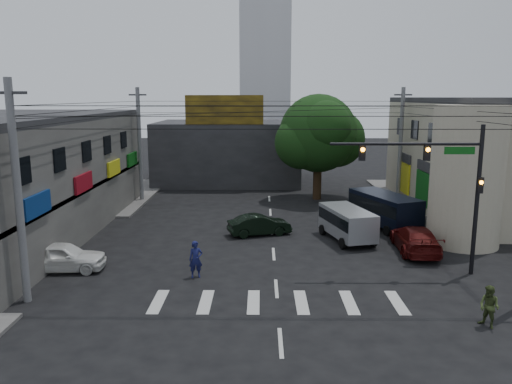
{
  "coord_description": "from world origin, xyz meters",
  "views": [
    {
      "loc": [
        -0.69,
        -24.11,
        8.44
      ],
      "look_at": [
        -0.98,
        4.0,
        3.07
      ],
      "focal_mm": 35.0,
      "sensor_mm": 36.0,
      "label": 1
    }
  ],
  "objects_px": {
    "utility_pole_near_left": "(18,194)",
    "utility_pole_far_left": "(140,145)",
    "dark_sedan": "(259,225)",
    "white_compact": "(62,257)",
    "navy_van": "(384,211)",
    "pedestrian_olive": "(489,307)",
    "street_tree": "(318,134)",
    "utility_pole_far_right": "(400,146)",
    "traffic_officer": "(196,259)",
    "traffic_gantry": "(443,175)",
    "maroon_sedan": "(415,239)",
    "silver_minivan": "(347,225)"
  },
  "relations": [
    {
      "from": "white_compact",
      "to": "utility_pole_far_left",
      "type": "bearing_deg",
      "value": -4.12
    },
    {
      "from": "white_compact",
      "to": "traffic_officer",
      "type": "xyz_separation_m",
      "value": [
        6.72,
        -0.83,
        0.16
      ]
    },
    {
      "from": "maroon_sedan",
      "to": "silver_minivan",
      "type": "xyz_separation_m",
      "value": [
        -3.39,
        2.16,
        0.24
      ]
    },
    {
      "from": "utility_pole_far_right",
      "to": "navy_van",
      "type": "height_order",
      "value": "utility_pole_far_right"
    },
    {
      "from": "street_tree",
      "to": "maroon_sedan",
      "type": "xyz_separation_m",
      "value": [
        3.83,
        -14.49,
        -4.75
      ]
    },
    {
      "from": "street_tree",
      "to": "utility_pole_near_left",
      "type": "xyz_separation_m",
      "value": [
        -14.5,
        -21.5,
        -0.87
      ]
    },
    {
      "from": "white_compact",
      "to": "silver_minivan",
      "type": "xyz_separation_m",
      "value": [
        14.93,
        5.44,
        0.24
      ]
    },
    {
      "from": "utility_pole_far_right",
      "to": "pedestrian_olive",
      "type": "relative_size",
      "value": 5.73
    },
    {
      "from": "white_compact",
      "to": "traffic_gantry",
      "type": "bearing_deg",
      "value": -94.89
    },
    {
      "from": "traffic_gantry",
      "to": "utility_pole_far_left",
      "type": "xyz_separation_m",
      "value": [
        -18.32,
        17.0,
        -0.23
      ]
    },
    {
      "from": "utility_pole_near_left",
      "to": "maroon_sedan",
      "type": "relative_size",
      "value": 1.81
    },
    {
      "from": "dark_sedan",
      "to": "pedestrian_olive",
      "type": "height_order",
      "value": "pedestrian_olive"
    },
    {
      "from": "utility_pole_far_left",
      "to": "navy_van",
      "type": "bearing_deg",
      "value": -24.5
    },
    {
      "from": "silver_minivan",
      "to": "pedestrian_olive",
      "type": "xyz_separation_m",
      "value": [
        3.34,
        -11.38,
        -0.16
      ]
    },
    {
      "from": "utility_pole_far_left",
      "to": "white_compact",
      "type": "bearing_deg",
      "value": -90.0
    },
    {
      "from": "utility_pole_near_left",
      "to": "utility_pole_far_right",
      "type": "xyz_separation_m",
      "value": [
        21.0,
        20.5,
        0.0
      ]
    },
    {
      "from": "street_tree",
      "to": "utility_pole_near_left",
      "type": "distance_m",
      "value": 25.95
    },
    {
      "from": "white_compact",
      "to": "utility_pole_far_right",
      "type": "bearing_deg",
      "value": -55.53
    },
    {
      "from": "utility_pole_far_right",
      "to": "white_compact",
      "type": "xyz_separation_m",
      "value": [
        -21.0,
        -16.76,
        -3.88
      ]
    },
    {
      "from": "dark_sedan",
      "to": "white_compact",
      "type": "xyz_separation_m",
      "value": [
        -9.71,
        -6.61,
        0.08
      ]
    },
    {
      "from": "street_tree",
      "to": "traffic_officer",
      "type": "xyz_separation_m",
      "value": [
        -7.78,
        -18.59,
        -4.59
      ]
    },
    {
      "from": "traffic_gantry",
      "to": "white_compact",
      "type": "xyz_separation_m",
      "value": [
        -18.32,
        0.24,
        -4.11
      ]
    },
    {
      "from": "dark_sedan",
      "to": "utility_pole_far_left",
      "type": "bearing_deg",
      "value": 26.71
    },
    {
      "from": "street_tree",
      "to": "silver_minivan",
      "type": "height_order",
      "value": "street_tree"
    },
    {
      "from": "utility_pole_near_left",
      "to": "utility_pole_far_left",
      "type": "distance_m",
      "value": 20.5
    },
    {
      "from": "street_tree",
      "to": "dark_sedan",
      "type": "xyz_separation_m",
      "value": [
        -4.79,
        -11.15,
        -4.84
      ]
    },
    {
      "from": "utility_pole_far_right",
      "to": "navy_van",
      "type": "xyz_separation_m",
      "value": [
        -3.1,
        -8.16,
        -3.5
      ]
    },
    {
      "from": "street_tree",
      "to": "navy_van",
      "type": "height_order",
      "value": "street_tree"
    },
    {
      "from": "traffic_gantry",
      "to": "utility_pole_far_right",
      "type": "distance_m",
      "value": 17.21
    },
    {
      "from": "traffic_officer",
      "to": "maroon_sedan",
      "type": "bearing_deg",
      "value": 5.86
    },
    {
      "from": "utility_pole_near_left",
      "to": "maroon_sedan",
      "type": "xyz_separation_m",
      "value": [
        18.33,
        7.01,
        -3.88
      ]
    },
    {
      "from": "navy_van",
      "to": "pedestrian_olive",
      "type": "relative_size",
      "value": 3.67
    },
    {
      "from": "traffic_gantry",
      "to": "maroon_sedan",
      "type": "relative_size",
      "value": 1.41
    },
    {
      "from": "traffic_officer",
      "to": "utility_pole_near_left",
      "type": "bearing_deg",
      "value": -170.14
    },
    {
      "from": "utility_pole_near_left",
      "to": "street_tree",
      "type": "bearing_deg",
      "value": 56.0
    },
    {
      "from": "utility_pole_near_left",
      "to": "maroon_sedan",
      "type": "distance_m",
      "value": 20.0
    },
    {
      "from": "utility_pole_far_right",
      "to": "maroon_sedan",
      "type": "distance_m",
      "value": 14.29
    },
    {
      "from": "utility_pole_far_left",
      "to": "silver_minivan",
      "type": "bearing_deg",
      "value": -37.17
    },
    {
      "from": "dark_sedan",
      "to": "navy_van",
      "type": "relative_size",
      "value": 0.7
    },
    {
      "from": "dark_sedan",
      "to": "pedestrian_olive",
      "type": "distance_m",
      "value": 15.2
    },
    {
      "from": "utility_pole_near_left",
      "to": "utility_pole_far_left",
      "type": "xyz_separation_m",
      "value": [
        0.0,
        20.5,
        0.0
      ]
    },
    {
      "from": "navy_van",
      "to": "pedestrian_olive",
      "type": "height_order",
      "value": "navy_van"
    },
    {
      "from": "utility_pole_far_left",
      "to": "white_compact",
      "type": "height_order",
      "value": "utility_pole_far_left"
    },
    {
      "from": "utility_pole_far_right",
      "to": "white_compact",
      "type": "bearing_deg",
      "value": -141.41
    },
    {
      "from": "navy_van",
      "to": "traffic_officer",
      "type": "bearing_deg",
      "value": 108.81
    },
    {
      "from": "utility_pole_near_left",
      "to": "traffic_officer",
      "type": "height_order",
      "value": "utility_pole_near_left"
    },
    {
      "from": "street_tree",
      "to": "white_compact",
      "type": "height_order",
      "value": "street_tree"
    },
    {
      "from": "dark_sedan",
      "to": "traffic_officer",
      "type": "height_order",
      "value": "traffic_officer"
    },
    {
      "from": "maroon_sedan",
      "to": "navy_van",
      "type": "xyz_separation_m",
      "value": [
        -0.43,
        5.33,
        0.38
      ]
    },
    {
      "from": "dark_sedan",
      "to": "white_compact",
      "type": "distance_m",
      "value": 11.75
    }
  ]
}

